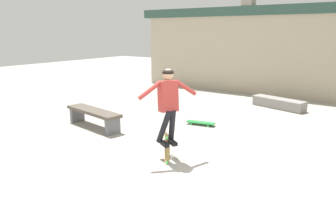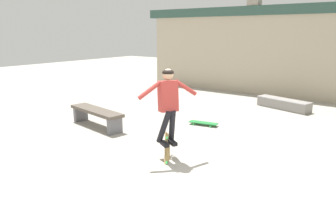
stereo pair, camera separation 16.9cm
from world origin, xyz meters
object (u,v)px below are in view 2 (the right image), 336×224
(park_bench, at_px, (96,114))
(skateboard_resting, at_px, (203,123))
(skater, at_px, (168,100))
(skateboard_flipping, at_px, (167,153))
(skate_ledge, at_px, (283,104))

(park_bench, distance_m, skateboard_resting, 2.84)
(skater, xyz_separation_m, skateboard_flipping, (-0.01, -0.01, -1.05))
(skater, xyz_separation_m, skateboard_resting, (-0.66, 2.47, -1.12))
(skate_ledge, relative_size, skateboard_resting, 2.25)
(skate_ledge, bearing_deg, skateboard_flipping, -78.90)
(park_bench, xyz_separation_m, skateboard_resting, (2.19, 1.80, -0.28))
(skateboard_resting, bearing_deg, park_bench, -151.34)
(park_bench, relative_size, skater, 1.31)
(skateboard_flipping, bearing_deg, skate_ledge, 139.54)
(park_bench, bearing_deg, skater, -4.05)
(skate_ledge, xyz_separation_m, skateboard_flipping, (-0.44, -5.68, -0.03))
(skateboard_flipping, bearing_deg, skateboard_resting, 158.78)
(skateboard_flipping, xyz_separation_m, skateboard_resting, (-0.66, 2.48, -0.07))
(skateboard_flipping, relative_size, skateboard_resting, 0.88)
(skate_ledge, height_order, skateboard_resting, skate_ledge)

